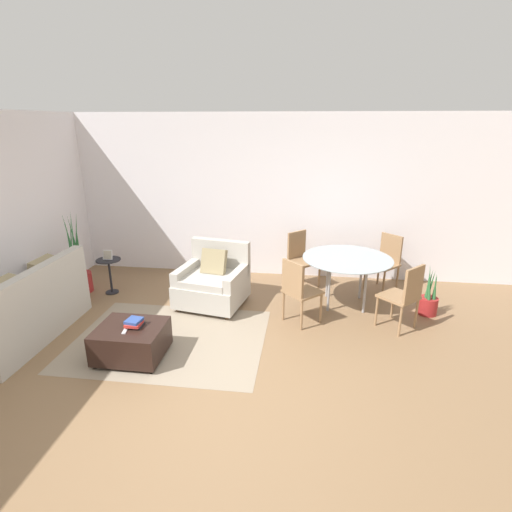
% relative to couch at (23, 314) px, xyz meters
% --- Properties ---
extents(ground_plane, '(20.00, 20.00, 0.00)m').
position_rel_couch_xyz_m(ground_plane, '(2.59, -0.60, -0.33)').
color(ground_plane, brown).
extents(wall_back, '(12.00, 0.06, 2.75)m').
position_rel_couch_xyz_m(wall_back, '(2.59, 2.66, 1.05)').
color(wall_back, white).
rests_on(wall_back, ground_plane).
extents(wall_left, '(0.06, 12.00, 2.75)m').
position_rel_couch_xyz_m(wall_left, '(-0.55, 0.90, 1.05)').
color(wall_left, white).
rests_on(wall_left, ground_plane).
extents(area_rug, '(2.35, 1.82, 0.01)m').
position_rel_couch_xyz_m(area_rug, '(1.82, 0.19, -0.32)').
color(area_rug, gray).
rests_on(area_rug, ground_plane).
extents(couch, '(0.86, 1.81, 0.95)m').
position_rel_couch_xyz_m(couch, '(0.00, 0.00, 0.00)').
color(couch, '#B2ADA3').
rests_on(couch, ground_plane).
extents(armchair, '(1.06, 1.02, 0.90)m').
position_rel_couch_xyz_m(armchair, '(2.12, 1.28, 0.02)').
color(armchair, '#B2ADA3').
rests_on(armchair, ground_plane).
extents(ottoman, '(0.75, 0.65, 0.39)m').
position_rel_couch_xyz_m(ottoman, '(1.52, -0.25, -0.11)').
color(ottoman, black).
rests_on(ottoman, ground_plane).
extents(book_stack, '(0.19, 0.20, 0.09)m').
position_rel_couch_xyz_m(book_stack, '(1.57, -0.24, 0.11)').
color(book_stack, black).
rests_on(book_stack, ottoman).
extents(tv_remote_primary, '(0.06, 0.14, 0.01)m').
position_rel_couch_xyz_m(tv_remote_primary, '(1.51, -0.35, 0.07)').
color(tv_remote_primary, '#B7B7BC').
rests_on(tv_remote_primary, ottoman).
extents(potted_plant, '(0.37, 0.37, 1.32)m').
position_rel_couch_xyz_m(potted_plant, '(-0.10, 1.44, -0.02)').
color(potted_plant, maroon).
rests_on(potted_plant, ground_plane).
extents(side_table, '(0.37, 0.37, 0.56)m').
position_rel_couch_xyz_m(side_table, '(0.42, 1.46, 0.06)').
color(side_table, black).
rests_on(side_table, ground_plane).
extents(picture_frame, '(0.15, 0.06, 0.15)m').
position_rel_couch_xyz_m(picture_frame, '(0.42, 1.46, 0.31)').
color(picture_frame, silver).
rests_on(picture_frame, side_table).
extents(dining_table, '(1.29, 1.29, 0.73)m').
position_rel_couch_xyz_m(dining_table, '(4.07, 1.51, 0.34)').
color(dining_table, '#99A8AD').
rests_on(dining_table, ground_plane).
extents(dining_chair_near_left, '(0.59, 0.59, 0.90)m').
position_rel_couch_xyz_m(dining_chair_near_left, '(3.39, 0.83, 0.19)').
color(dining_chair_near_left, '#93704C').
rests_on(dining_chair_near_left, ground_plane).
extents(dining_chair_near_right, '(0.59, 0.59, 0.90)m').
position_rel_couch_xyz_m(dining_chair_near_right, '(4.75, 0.83, 0.19)').
color(dining_chair_near_right, '#93704C').
rests_on(dining_chair_near_right, ground_plane).
extents(dining_chair_far_left, '(0.59, 0.59, 0.90)m').
position_rel_couch_xyz_m(dining_chair_far_left, '(3.39, 2.19, 0.19)').
color(dining_chair_far_left, '#93704C').
rests_on(dining_chair_far_left, ground_plane).
extents(dining_chair_far_right, '(0.59, 0.59, 0.90)m').
position_rel_couch_xyz_m(dining_chair_far_right, '(4.75, 2.19, 0.19)').
color(dining_chair_far_right, '#93704C').
rests_on(dining_chair_far_right, ground_plane).
extents(potted_plant_small, '(0.26, 0.26, 0.75)m').
position_rel_couch_xyz_m(potted_plant_small, '(5.21, 1.34, -0.12)').
color(potted_plant_small, maroon).
rests_on(potted_plant_small, ground_plane).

